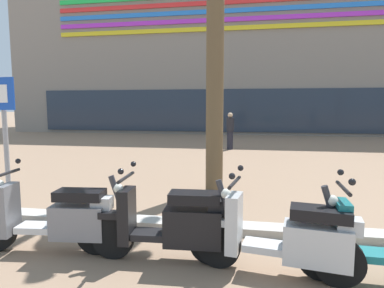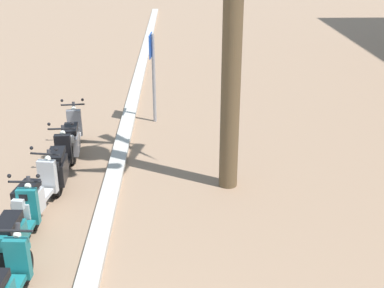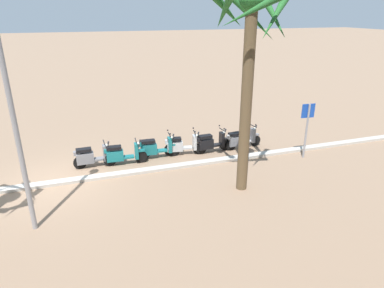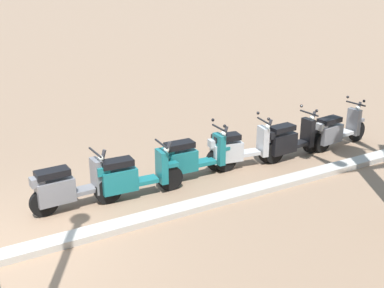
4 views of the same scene
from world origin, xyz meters
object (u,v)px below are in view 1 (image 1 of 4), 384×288
object	(u,v)px
crossing_sign	(4,126)
pedestrian_window_shopping	(230,130)
scooter_black_mid_front	(172,224)
scooter_silver_mid_rear	(289,239)
scooter_grey_last_in_row	(57,218)

from	to	relation	value
crossing_sign	pedestrian_window_shopping	world-z (taller)	crossing_sign
scooter_black_mid_front	crossing_sign	xyz separation A→B (m)	(-3.67, 1.79, 1.04)
scooter_silver_mid_rear	scooter_grey_last_in_row	bearing A→B (deg)	177.01
scooter_black_mid_front	scooter_silver_mid_rear	xyz separation A→B (m)	(1.33, -0.16, -0.01)
scooter_grey_last_in_row	scooter_black_mid_front	world-z (taller)	same
scooter_black_mid_front	scooter_silver_mid_rear	distance (m)	1.34
scooter_grey_last_in_row	scooter_black_mid_front	size ratio (longest dim) A/B	1.07
scooter_silver_mid_rear	pedestrian_window_shopping	bearing A→B (deg)	96.73
scooter_black_mid_front	crossing_sign	size ratio (longest dim) A/B	0.72
scooter_silver_mid_rear	crossing_sign	xyz separation A→B (m)	(-5.00, 1.95, 1.06)
crossing_sign	pedestrian_window_shopping	size ratio (longest dim) A/B	1.50
scooter_black_mid_front	crossing_sign	bearing A→B (deg)	154.05
crossing_sign	scooter_silver_mid_rear	bearing A→B (deg)	-21.29
scooter_grey_last_in_row	scooter_silver_mid_rear	xyz separation A→B (m)	(2.84, -0.15, -0.00)
scooter_silver_mid_rear	pedestrian_window_shopping	world-z (taller)	pedestrian_window_shopping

